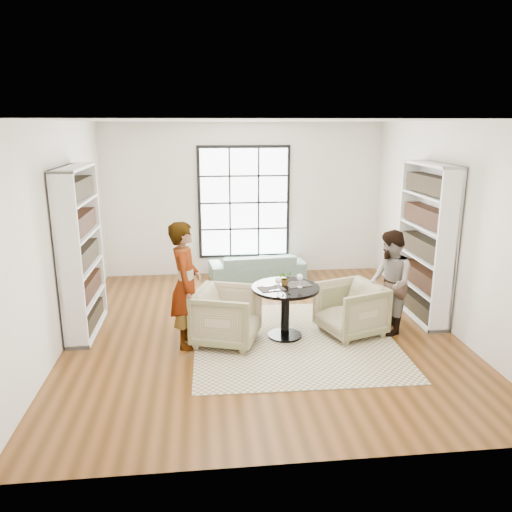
{
  "coord_description": "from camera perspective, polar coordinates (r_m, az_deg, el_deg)",
  "views": [
    {
      "loc": [
        -0.82,
        -6.8,
        2.97
      ],
      "look_at": [
        -0.04,
        0.4,
        1.03
      ],
      "focal_mm": 35.0,
      "sensor_mm": 36.0,
      "label": 1
    }
  ],
  "objects": [
    {
      "name": "cutlery_left",
      "position": [
        6.88,
        1.79,
        -3.68
      ],
      "size": [
        0.19,
        0.25,
        0.01
      ],
      "primitive_type": null,
      "rotation": [
        0.0,
        0.0,
        0.23
      ],
      "color": "silver",
      "rests_on": "placemat_left"
    },
    {
      "name": "wine_glass_left",
      "position": [
        6.79,
        2.56,
        -2.85
      ],
      "size": [
        0.09,
        0.09,
        0.19
      ],
      "color": "silver",
      "rests_on": "pedestal_table"
    },
    {
      "name": "person_left",
      "position": [
        6.78,
        -8.06,
        -3.28
      ],
      "size": [
        0.44,
        0.65,
        1.73
      ],
      "primitive_type": "imported",
      "rotation": [
        0.0,
        0.0,
        1.53
      ],
      "color": "gray",
      "rests_on": "ground"
    },
    {
      "name": "room_shell",
      "position": [
        7.58,
        0.2,
        1.91
      ],
      "size": [
        6.0,
        6.01,
        6.0
      ],
      "color": "silver",
      "rests_on": "ground"
    },
    {
      "name": "placemat_right",
      "position": [
        7.08,
        4.81,
        -3.26
      ],
      "size": [
        0.39,
        0.33,
        0.01
      ],
      "primitive_type": "cube",
      "rotation": [
        0.0,
        0.0,
        0.23
      ],
      "color": "black",
      "rests_on": "pedestal_table"
    },
    {
      "name": "sofa",
      "position": [
        9.69,
        0.14,
        -1.25
      ],
      "size": [
        1.88,
        0.88,
        0.53
      ],
      "primitive_type": "imported",
      "rotation": [
        0.0,
        0.0,
        3.24
      ],
      "color": "slate",
      "rests_on": "ground"
    },
    {
      "name": "wine_glass_right",
      "position": [
        6.93,
        5.04,
        -2.48
      ],
      "size": [
        0.09,
        0.09,
        0.19
      ],
      "color": "silver",
      "rests_on": "pedestal_table"
    },
    {
      "name": "person_right",
      "position": [
        7.39,
        15.0,
        -2.97
      ],
      "size": [
        0.65,
        0.79,
        1.51
      ],
      "primitive_type": "imported",
      "rotation": [
        0.0,
        0.0,
        -1.68
      ],
      "color": "gray",
      "rests_on": "ground"
    },
    {
      "name": "flower_centerpiece",
      "position": [
        7.03,
        3.33,
        -2.53
      ],
      "size": [
        0.22,
        0.21,
        0.2
      ],
      "primitive_type": "imported",
      "rotation": [
        0.0,
        0.0,
        0.33
      ],
      "color": "gray",
      "rests_on": "pedestal_table"
    },
    {
      "name": "armchair_right",
      "position": [
        7.34,
        10.77,
        -5.99
      ],
      "size": [
        1.05,
        1.03,
        0.75
      ],
      "primitive_type": "imported",
      "rotation": [
        0.0,
        0.0,
        -1.24
      ],
      "color": "tan",
      "rests_on": "ground"
    },
    {
      "name": "placemat_left",
      "position": [
        6.88,
        1.78,
        -3.74
      ],
      "size": [
        0.39,
        0.33,
        0.01
      ],
      "primitive_type": "cube",
      "rotation": [
        0.0,
        0.0,
        0.23
      ],
      "color": "black",
      "rests_on": "pedestal_table"
    },
    {
      "name": "ground",
      "position": [
        7.46,
        0.66,
        -8.49
      ],
      "size": [
        6.0,
        6.0,
        0.0
      ],
      "primitive_type": "plane",
      "color": "brown"
    },
    {
      "name": "pedestal_table",
      "position": [
        7.05,
        3.37,
        -5.12
      ],
      "size": [
        0.95,
        0.95,
        0.76
      ],
      "rotation": [
        0.0,
        0.0,
        0.23
      ],
      "color": "black",
      "rests_on": "ground"
    },
    {
      "name": "cutlery_right",
      "position": [
        7.08,
        4.82,
        -3.2
      ],
      "size": [
        0.19,
        0.25,
        0.01
      ],
      "primitive_type": null,
      "rotation": [
        0.0,
        0.0,
        0.23
      ],
      "color": "silver",
      "rests_on": "placemat_right"
    },
    {
      "name": "armchair_left",
      "position": [
        6.94,
        -3.35,
        -6.88
      ],
      "size": [
        1.08,
        1.06,
        0.78
      ],
      "primitive_type": "imported",
      "rotation": [
        0.0,
        0.0,
        1.25
      ],
      "color": "tan",
      "rests_on": "ground"
    },
    {
      "name": "rug",
      "position": [
        7.17,
        4.38,
        -9.5
      ],
      "size": [
        2.83,
        2.83,
        0.01
      ],
      "primitive_type": "cube",
      "rotation": [
        0.0,
        0.0,
        -0.02
      ],
      "color": "#BFB08F",
      "rests_on": "ground"
    }
  ]
}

